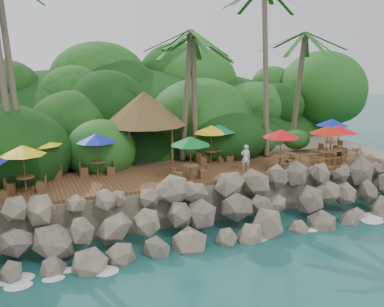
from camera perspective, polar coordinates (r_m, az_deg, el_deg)
name	(u,v)px	position (r m, az deg, el deg)	size (l,w,h in m)	color
ground	(238,246)	(22.03, 6.10, -11.93)	(140.00, 140.00, 0.00)	#19514F
land_base	(145,156)	(35.82, -6.11, -0.36)	(32.00, 25.20, 2.10)	gray
jungle_hill	(124,150)	(43.13, -8.90, 0.40)	(44.80, 28.00, 15.40)	#143811
seawall	(221,211)	(23.23, 3.80, -7.47)	(29.00, 4.00, 2.30)	gray
terrace	(192,173)	(26.37, 0.00, -2.54)	(26.00, 5.00, 0.20)	brown
jungle_foliage	(149,172)	(35.15, -5.61, -2.37)	(44.00, 16.00, 12.00)	#143811
foam_line	(236,243)	(22.26, 5.72, -11.57)	(25.20, 0.80, 0.06)	white
palapa	(144,108)	(28.66, -6.27, 5.95)	(5.52, 5.52, 4.60)	brown
dining_clusters	(183,140)	(25.37, -1.18, 1.83)	(25.10, 5.48, 2.47)	brown
railing	(322,158)	(28.14, 16.65, -0.62)	(6.10, 0.10, 1.00)	brown
waiter	(246,158)	(26.54, 7.03, -0.54)	(0.58, 0.38, 1.59)	silver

